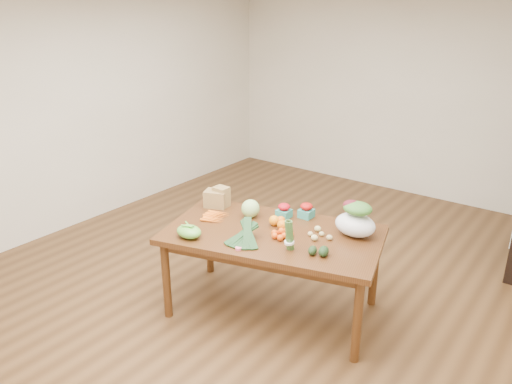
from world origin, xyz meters
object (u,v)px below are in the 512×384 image
Objects in this scene: mandarin_cluster at (281,232)px; salad_bag at (355,221)px; dining_table at (273,272)px; paper_bag at (216,197)px; asparagus_bundle at (289,235)px; cabbage at (250,208)px; kale_bunch at (243,235)px.

salad_bag reaches higher than mandarin_cluster.
paper_bag is (-0.74, 0.14, 0.47)m from dining_table.
asparagus_bundle reaches higher than mandarin_cluster.
asparagus_bundle is (0.62, -0.32, 0.04)m from cabbage.
salad_bag reaches higher than dining_table.
cabbage is at bearing 136.92° from asparagus_bundle.
paper_bag is 1.32m from salad_bag.
kale_bunch is at bearing -133.16° from salad_bag.
cabbage is at bearing 158.84° from mandarin_cluster.
paper_bag is 1.49× the size of mandarin_cluster.
asparagus_bundle reaches higher than cabbage.
asparagus_bundle is at bearing 5.98° from kale_bunch.
dining_table is at bearing -21.64° from cabbage.
mandarin_cluster is at bearing -11.60° from paper_bag.
asparagus_bundle is (1.02, -0.32, 0.03)m from paper_bag.
salad_bag reaches higher than kale_bunch.
kale_bunch is 1.18× the size of salad_bag.
dining_table is 0.58m from cabbage.
cabbage is 0.64× the size of asparagus_bundle.
asparagus_bundle reaches higher than dining_table.
asparagus_bundle is at bearing -40.77° from mandarin_cluster.
dining_table is at bearing 63.67° from kale_bunch.
paper_bag is at bearing 146.84° from asparagus_bundle.
salad_bag is at bearing 13.26° from cabbage.
dining_table is at bearing 160.33° from mandarin_cluster.
salad_bag is (0.57, 0.35, 0.51)m from dining_table.
paper_bag is at bearing -170.81° from salad_bag.
asparagus_bundle is at bearing -118.22° from salad_bag.
salad_bag is at bearing 15.84° from dining_table.
asparagus_bundle is 0.74× the size of salad_bag.
asparagus_bundle is at bearing -49.34° from dining_table.
kale_bunch is (-0.06, -0.32, 0.45)m from dining_table.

